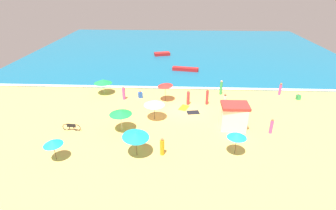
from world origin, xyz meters
name	(u,v)px	position (x,y,z in m)	size (l,w,h in m)	color
ground_plane	(184,109)	(0.00, 0.00, 0.00)	(60.00, 60.00, 0.00)	#EDBC60
ocean_water	(183,49)	(0.00, 28.00, 0.05)	(60.00, 44.00, 0.10)	#146B93
wave_breaker_foam	(184,88)	(0.00, 6.30, 0.10)	(57.00, 0.70, 0.01)	white
lifeguard_cabana	(234,116)	(4.74, -3.89, 1.32)	(2.59, 2.07, 2.61)	white
beach_umbrella_0	(154,103)	(-3.18, -2.35, 1.79)	(3.05, 3.05, 1.96)	#4C3823
beach_umbrella_1	(121,112)	(-6.14, -4.87, 2.01)	(2.49, 2.48, 2.22)	silver
beach_umbrella_2	(165,85)	(-2.31, 2.25, 2.07)	(2.30, 2.28, 2.31)	#4C3823
beach_umbrella_3	(237,135)	(4.17, -8.16, 1.86)	(2.09, 2.10, 2.11)	#4C3823
beach_umbrella_4	(53,142)	(-10.61, -9.62, 1.68)	(2.24, 2.24, 1.97)	#4C3823
beach_umbrella_5	(103,81)	(-10.31, 4.09, 1.68)	(3.06, 3.07, 1.96)	silver
beach_umbrella_6	(136,135)	(-4.09, -8.68, 1.98)	(3.17, 3.16, 2.32)	#4C3823
parked_bicycle	(71,127)	(-11.04, -5.08, 0.38)	(1.82, 0.18, 0.76)	black
beachgoer_1	(225,102)	(4.50, 0.37, 0.89)	(0.46, 0.46, 1.85)	white
beachgoer_2	(221,88)	(4.67, 4.52, 0.92)	(0.47, 0.47, 1.91)	green
beachgoer_3	(299,97)	(13.97, 3.34, 0.36)	(0.51, 0.51, 0.86)	green
beachgoer_4	(188,98)	(0.42, 1.37, 0.86)	(0.49, 0.49, 1.83)	red
beachgoer_5	(280,89)	(12.15, 4.74, 0.78)	(0.42, 0.42, 1.61)	#D84CA5
beachgoer_6	(140,95)	(-5.45, 3.04, 0.39)	(0.62, 0.62, 0.92)	blue
beachgoer_7	(271,126)	(8.19, -4.67, 0.73)	(0.41, 0.41, 1.54)	#D84CA5
beachgoer_8	(162,147)	(-1.96, -8.54, 0.75)	(0.47, 0.47, 1.62)	orange
beachgoer_9	(207,97)	(2.64, 1.50, 0.93)	(0.35, 0.35, 1.93)	red
beachgoer_10	(124,93)	(-7.39, 2.47, 0.81)	(0.38, 0.38, 1.72)	#D84CA5
beach_towel_0	(184,108)	(-0.05, 0.43, 0.01)	(1.40, 1.75, 0.01)	orange
beach_towel_1	(193,112)	(0.95, -0.71, 0.01)	(1.48, 1.16, 0.01)	black
small_boat_0	(185,69)	(0.28, 13.65, 0.37)	(4.23, 1.61, 0.53)	red
small_boat_1	(162,54)	(-4.06, 22.81, 0.37)	(3.18, 2.12, 0.55)	red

